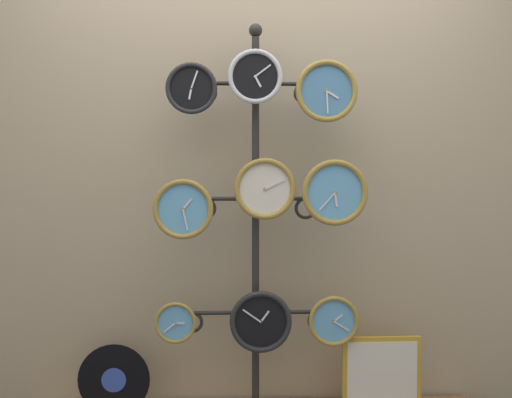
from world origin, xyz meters
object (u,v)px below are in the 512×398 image
clock_top_center (255,77)px  clock_bottom_left (176,323)px  clock_top_right (327,91)px  vinyl_record (114,380)px  clock_top_left (191,89)px  clock_middle_right (335,193)px  picture_frame (382,375)px  clock_middle_left (183,209)px  clock_bottom_center (261,322)px  clock_middle_center (265,189)px  display_stand (256,277)px  clock_bottom_right (334,321)px

clock_top_center → clock_bottom_left: size_ratio=1.29×
clock_top_right → clock_bottom_left: bearing=179.9°
vinyl_record → clock_bottom_left: bearing=-9.0°
clock_top_left → clock_middle_right: clock_top_left is taller
clock_top_center → picture_frame: bearing=2.8°
clock_middle_left → clock_bottom_center: 0.64m
clock_top_right → clock_middle_left: clock_top_right is taller
clock_middle_right → clock_middle_center: bearing=175.0°
display_stand → clock_bottom_right: (0.36, -0.10, -0.19)m
clock_bottom_left → display_stand: bearing=12.7°
clock_top_right → clock_bottom_right: clock_top_right is taller
clock_top_center → vinyl_record: clock_top_center is taller
clock_middle_left → picture_frame: size_ratio=0.73×
clock_top_center → vinyl_record: (-0.67, 0.06, -1.43)m
clock_bottom_right → vinyl_record: 1.08m
clock_middle_center → vinyl_record: 1.16m
display_stand → clock_bottom_left: bearing=-167.3°
display_stand → clock_middle_left: (-0.34, -0.11, 0.34)m
clock_top_center → clock_bottom_right: 1.20m
clock_top_left → clock_top_right: bearing=0.1°
clock_middle_left → clock_bottom_left: clock_middle_left is taller
clock_top_right → clock_middle_left: (-0.67, -0.03, -0.55)m
clock_bottom_right → clock_middle_left: bearing=-178.5°
clock_bottom_center → clock_bottom_left: bearing=178.1°
clock_bottom_left → clock_bottom_center: bearing=-1.9°
clock_top_center → clock_bottom_left: clock_top_center is taller
clock_top_center → clock_middle_left: bearing=-177.6°
clock_bottom_left → clock_bottom_right: 0.74m
display_stand → clock_bottom_right: 0.42m
clock_middle_right → clock_bottom_left: bearing=177.5°
clock_top_left → vinyl_record: bearing=172.4°
vinyl_record → clock_bottom_right: bearing=-3.3°
clock_bottom_left → clock_bottom_center: size_ratio=0.67×
clock_middle_center → clock_bottom_right: (0.32, -0.01, -0.62)m
clock_middle_left → clock_top_center: bearing=2.4°
clock_middle_right → picture_frame: (0.24, 0.05, -0.88)m
display_stand → clock_top_left: size_ratio=8.09×
display_stand → clock_middle_right: display_stand is taller
clock_top_left → clock_middle_left: size_ratio=0.86×
display_stand → picture_frame: 0.76m
clock_middle_right → display_stand: bearing=162.1°
clock_middle_right → vinyl_record: 1.37m
display_stand → clock_top_center: bearing=-93.2°
clock_middle_right → clock_bottom_left: (-0.74, 0.03, -0.61)m
clock_top_center → clock_bottom_right: bearing=0.6°
clock_bottom_right → clock_top_left: bearing=179.2°
clock_middle_center → clock_middle_right: size_ratio=0.94×
clock_middle_right → clock_bottom_center: bearing=176.8°
clock_top_right → clock_middle_center: 0.54m
clock_bottom_center → picture_frame: size_ratio=0.77×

